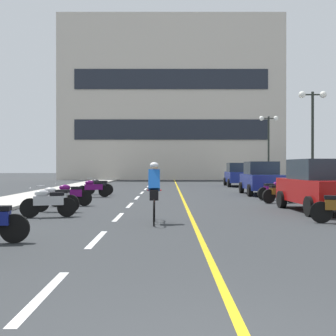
# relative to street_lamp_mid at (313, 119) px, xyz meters

# --- Properties ---
(ground_plane) EXTENTS (140.00, 140.00, 0.00)m
(ground_plane) POSITION_rel_street_lamp_mid_xyz_m (-7.06, 2.00, -4.01)
(ground_plane) COLOR #2D3033
(curb_left) EXTENTS (2.40, 72.00, 0.12)m
(curb_left) POSITION_rel_street_lamp_mid_xyz_m (-14.26, 5.00, -3.95)
(curb_left) COLOR #B7B2A8
(curb_left) RESTS_ON ground
(curb_right) EXTENTS (2.40, 72.00, 0.12)m
(curb_right) POSITION_rel_street_lamp_mid_xyz_m (0.14, 5.00, -3.95)
(curb_right) COLOR #B7B2A8
(curb_right) RESTS_ON ground
(lane_dash_0) EXTENTS (0.14, 2.20, 0.01)m
(lane_dash_0) POSITION_rel_street_lamp_mid_xyz_m (-9.06, -17.00, -4.01)
(lane_dash_0) COLOR silver
(lane_dash_0) RESTS_ON ground
(lane_dash_1) EXTENTS (0.14, 2.20, 0.01)m
(lane_dash_1) POSITION_rel_street_lamp_mid_xyz_m (-9.06, -13.00, -4.01)
(lane_dash_1) COLOR silver
(lane_dash_1) RESTS_ON ground
(lane_dash_2) EXTENTS (0.14, 2.20, 0.01)m
(lane_dash_2) POSITION_rel_street_lamp_mid_xyz_m (-9.06, -9.00, -4.01)
(lane_dash_2) COLOR silver
(lane_dash_2) RESTS_ON ground
(lane_dash_3) EXTENTS (0.14, 2.20, 0.01)m
(lane_dash_3) POSITION_rel_street_lamp_mid_xyz_m (-9.06, -5.00, -4.01)
(lane_dash_3) COLOR silver
(lane_dash_3) RESTS_ON ground
(lane_dash_4) EXTENTS (0.14, 2.20, 0.01)m
(lane_dash_4) POSITION_rel_street_lamp_mid_xyz_m (-9.06, -1.00, -4.01)
(lane_dash_4) COLOR silver
(lane_dash_4) RESTS_ON ground
(lane_dash_5) EXTENTS (0.14, 2.20, 0.01)m
(lane_dash_5) POSITION_rel_street_lamp_mid_xyz_m (-9.06, 3.00, -4.01)
(lane_dash_5) COLOR silver
(lane_dash_5) RESTS_ON ground
(lane_dash_6) EXTENTS (0.14, 2.20, 0.01)m
(lane_dash_6) POSITION_rel_street_lamp_mid_xyz_m (-9.06, 7.00, -4.01)
(lane_dash_6) COLOR silver
(lane_dash_6) RESTS_ON ground
(lane_dash_7) EXTENTS (0.14, 2.20, 0.01)m
(lane_dash_7) POSITION_rel_street_lamp_mid_xyz_m (-9.06, 11.00, -4.01)
(lane_dash_7) COLOR silver
(lane_dash_7) RESTS_ON ground
(lane_dash_8) EXTENTS (0.14, 2.20, 0.01)m
(lane_dash_8) POSITION_rel_street_lamp_mid_xyz_m (-9.06, 15.00, -4.01)
(lane_dash_8) COLOR silver
(lane_dash_8) RESTS_ON ground
(lane_dash_9) EXTENTS (0.14, 2.20, 0.01)m
(lane_dash_9) POSITION_rel_street_lamp_mid_xyz_m (-9.06, 19.00, -4.01)
(lane_dash_9) COLOR silver
(lane_dash_9) RESTS_ON ground
(lane_dash_10) EXTENTS (0.14, 2.20, 0.01)m
(lane_dash_10) POSITION_rel_street_lamp_mid_xyz_m (-9.06, 23.00, -4.01)
(lane_dash_10) COLOR silver
(lane_dash_10) RESTS_ON ground
(lane_dash_11) EXTENTS (0.14, 2.20, 0.01)m
(lane_dash_11) POSITION_rel_street_lamp_mid_xyz_m (-9.06, 27.00, -4.01)
(lane_dash_11) COLOR silver
(lane_dash_11) RESTS_ON ground
(centre_line_yellow) EXTENTS (0.12, 66.00, 0.01)m
(centre_line_yellow) POSITION_rel_street_lamp_mid_xyz_m (-6.81, 5.00, -4.01)
(centre_line_yellow) COLOR gold
(centre_line_yellow) RESTS_ON ground
(office_building) EXTENTS (25.95, 10.03, 18.94)m
(office_building) POSITION_rel_street_lamp_mid_xyz_m (-7.16, 30.95, 5.45)
(office_building) COLOR beige
(office_building) RESTS_ON ground
(street_lamp_mid) EXTENTS (1.46, 0.36, 5.35)m
(street_lamp_mid) POSITION_rel_street_lamp_mid_xyz_m (0.00, 0.00, 0.00)
(street_lamp_mid) COLOR black
(street_lamp_mid) RESTS_ON curb_right
(street_lamp_far) EXTENTS (1.46, 0.36, 5.30)m
(street_lamp_far) POSITION_rel_street_lamp_mid_xyz_m (0.22, 10.66, -0.03)
(street_lamp_far) COLOR black
(street_lamp_far) RESTS_ON curb_right
(parked_car_near) EXTENTS (2.10, 4.28, 1.82)m
(parked_car_near) POSITION_rel_street_lamp_mid_xyz_m (-2.30, -7.44, -3.10)
(parked_car_near) COLOR black
(parked_car_near) RESTS_ON ground
(parked_car_mid) EXTENTS (1.97, 4.22, 1.82)m
(parked_car_mid) POSITION_rel_street_lamp_mid_xyz_m (-2.40, 1.32, -3.10)
(parked_car_mid) COLOR black
(parked_car_mid) RESTS_ON ground
(parked_car_far) EXTENTS (2.01, 4.24, 1.82)m
(parked_car_far) POSITION_rel_street_lamp_mid_xyz_m (-2.07, 11.04, -3.10)
(parked_car_far) COLOR black
(parked_car_far) RESTS_ON ground
(motorcycle_3) EXTENTS (1.67, 0.69, 0.92)m
(motorcycle_3) POSITION_rel_street_lamp_mid_xyz_m (-11.22, -9.07, -3.54)
(motorcycle_3) COLOR black
(motorcycle_3) RESTS_ON ground
(motorcycle_4) EXTENTS (1.69, 0.60, 0.92)m
(motorcycle_4) POSITION_rel_street_lamp_mid_xyz_m (-11.39, -7.57, -3.54)
(motorcycle_4) COLOR black
(motorcycle_4) RESTS_ON ground
(motorcycle_5) EXTENTS (1.67, 0.69, 0.92)m
(motorcycle_5) POSITION_rel_street_lamp_mid_xyz_m (-11.38, -5.44, -3.54)
(motorcycle_5) COLOR black
(motorcycle_5) RESTS_ON ground
(motorcycle_6) EXTENTS (1.64, 0.80, 0.92)m
(motorcycle_6) POSITION_rel_street_lamp_mid_xyz_m (-2.73, -4.00, -3.54)
(motorcycle_6) COLOR black
(motorcycle_6) RESTS_ON ground
(motorcycle_7) EXTENTS (1.64, 0.80, 0.92)m
(motorcycle_7) POSITION_rel_street_lamp_mid_xyz_m (-2.58, -2.31, -3.54)
(motorcycle_7) COLOR black
(motorcycle_7) RESTS_ON ground
(motorcycle_8) EXTENTS (1.67, 0.69, 0.92)m
(motorcycle_8) POSITION_rel_street_lamp_mid_xyz_m (-11.30, -0.64, -3.54)
(motorcycle_8) COLOR black
(motorcycle_8) RESTS_ON ground
(motorcycle_9) EXTENTS (1.65, 0.76, 0.92)m
(motorcycle_9) POSITION_rel_street_lamp_mid_xyz_m (-11.34, 1.24, -3.54)
(motorcycle_9) COLOR black
(motorcycle_9) RESTS_ON ground
(cyclist_rider) EXTENTS (0.42, 1.77, 1.71)m
(cyclist_rider) POSITION_rel_street_lamp_mid_xyz_m (-7.90, -10.39, -3.12)
(cyclist_rider) COLOR black
(cyclist_rider) RESTS_ON ground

